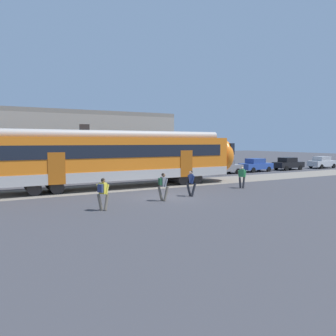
{
  "coord_description": "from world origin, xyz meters",
  "views": [
    {
      "loc": [
        -9.83,
        -18.06,
        3.49
      ],
      "look_at": [
        1.44,
        2.43,
        1.6
      ],
      "focal_mm": 35.0,
      "sensor_mm": 36.0,
      "label": 1
    }
  ],
  "objects_px": {
    "pedestrian_green": "(242,175)",
    "parked_car_grey": "(224,167)",
    "pedestrian_yellow": "(103,191)",
    "parked_car_blue": "(256,165)",
    "parked_car_silver": "(322,162)",
    "parked_car_black": "(288,164)",
    "pedestrian_grey": "(163,184)",
    "pedestrian_navy": "(191,181)"
  },
  "relations": [
    {
      "from": "parked_car_blue",
      "to": "parked_car_black",
      "type": "xyz_separation_m",
      "value": [
        5.21,
        -0.12,
        0.0
      ]
    },
    {
      "from": "parked_car_black",
      "to": "parked_car_silver",
      "type": "relative_size",
      "value": 1.0
    },
    {
      "from": "pedestrian_green",
      "to": "parked_car_black",
      "type": "distance_m",
      "value": 18.46
    },
    {
      "from": "pedestrian_grey",
      "to": "pedestrian_green",
      "type": "distance_m",
      "value": 7.92
    },
    {
      "from": "pedestrian_yellow",
      "to": "parked_car_silver",
      "type": "height_order",
      "value": "pedestrian_yellow"
    },
    {
      "from": "parked_car_blue",
      "to": "parked_car_silver",
      "type": "height_order",
      "value": "same"
    },
    {
      "from": "pedestrian_grey",
      "to": "pedestrian_navy",
      "type": "relative_size",
      "value": 1.0
    },
    {
      "from": "parked_car_grey",
      "to": "parked_car_silver",
      "type": "bearing_deg",
      "value": -0.64
    },
    {
      "from": "pedestrian_yellow",
      "to": "parked_car_blue",
      "type": "distance_m",
      "value": 25.45
    },
    {
      "from": "pedestrian_yellow",
      "to": "parked_car_silver",
      "type": "bearing_deg",
      "value": 19.61
    },
    {
      "from": "pedestrian_yellow",
      "to": "pedestrian_green",
      "type": "relative_size",
      "value": 1.0
    },
    {
      "from": "pedestrian_yellow",
      "to": "parked_car_blue",
      "type": "relative_size",
      "value": 0.41
    },
    {
      "from": "pedestrian_navy",
      "to": "parked_car_grey",
      "type": "relative_size",
      "value": 0.41
    },
    {
      "from": "pedestrian_navy",
      "to": "parked_car_black",
      "type": "relative_size",
      "value": 0.41
    },
    {
      "from": "pedestrian_yellow",
      "to": "parked_car_silver",
      "type": "distance_m",
      "value": 35.59
    },
    {
      "from": "pedestrian_grey",
      "to": "parked_car_blue",
      "type": "xyz_separation_m",
      "value": [
        18.32,
        11.46,
        -0.21
      ]
    },
    {
      "from": "parked_car_blue",
      "to": "parked_car_silver",
      "type": "relative_size",
      "value": 1.01
    },
    {
      "from": "pedestrian_green",
      "to": "parked_car_silver",
      "type": "height_order",
      "value": "pedestrian_green"
    },
    {
      "from": "pedestrian_grey",
      "to": "parked_car_black",
      "type": "xyz_separation_m",
      "value": [
        23.53,
        11.33,
        -0.21
      ]
    },
    {
      "from": "pedestrian_grey",
      "to": "pedestrian_yellow",
      "type": "bearing_deg",
      "value": -166.75
    },
    {
      "from": "pedestrian_green",
      "to": "parked_car_blue",
      "type": "xyz_separation_m",
      "value": [
        10.62,
        9.61,
        -0.21
      ]
    },
    {
      "from": "pedestrian_navy",
      "to": "parked_car_silver",
      "type": "bearing_deg",
      "value": 20.95
    },
    {
      "from": "parked_car_grey",
      "to": "parked_car_blue",
      "type": "xyz_separation_m",
      "value": [
        4.88,
        0.25,
        0.0
      ]
    },
    {
      "from": "pedestrian_yellow",
      "to": "parked_car_blue",
      "type": "height_order",
      "value": "pedestrian_yellow"
    },
    {
      "from": "pedestrian_green",
      "to": "parked_car_silver",
      "type": "bearing_deg",
      "value": 22.74
    },
    {
      "from": "pedestrian_grey",
      "to": "pedestrian_green",
      "type": "relative_size",
      "value": 1.0
    },
    {
      "from": "parked_car_silver",
      "to": "pedestrian_grey",
      "type": "bearing_deg",
      "value": -159.58
    },
    {
      "from": "pedestrian_green",
      "to": "parked_car_black",
      "type": "bearing_deg",
      "value": 30.94
    },
    {
      "from": "pedestrian_navy",
      "to": "parked_car_grey",
      "type": "bearing_deg",
      "value": 43.76
    },
    {
      "from": "pedestrian_green",
      "to": "parked_car_black",
      "type": "xyz_separation_m",
      "value": [
        15.83,
        9.49,
        -0.21
      ]
    },
    {
      "from": "pedestrian_green",
      "to": "parked_car_grey",
      "type": "relative_size",
      "value": 0.41
    },
    {
      "from": "pedestrian_green",
      "to": "pedestrian_grey",
      "type": "bearing_deg",
      "value": -166.54
    },
    {
      "from": "pedestrian_yellow",
      "to": "parked_car_black",
      "type": "xyz_separation_m",
      "value": [
        27.45,
        12.26,
        -0.21
      ]
    },
    {
      "from": "parked_car_grey",
      "to": "pedestrian_navy",
      "type": "bearing_deg",
      "value": -136.24
    },
    {
      "from": "pedestrian_yellow",
      "to": "parked_car_black",
      "type": "bearing_deg",
      "value": 24.06
    },
    {
      "from": "pedestrian_navy",
      "to": "parked_car_blue",
      "type": "relative_size",
      "value": 0.41
    },
    {
      "from": "pedestrian_yellow",
      "to": "parked_car_black",
      "type": "height_order",
      "value": "pedestrian_yellow"
    },
    {
      "from": "pedestrian_yellow",
      "to": "parked_car_grey",
      "type": "height_order",
      "value": "pedestrian_yellow"
    },
    {
      "from": "pedestrian_grey",
      "to": "parked_car_black",
      "type": "relative_size",
      "value": 0.41
    },
    {
      "from": "pedestrian_yellow",
      "to": "parked_car_grey",
      "type": "bearing_deg",
      "value": 34.95
    },
    {
      "from": "parked_car_black",
      "to": "pedestrian_grey",
      "type": "bearing_deg",
      "value": -154.29
    },
    {
      "from": "pedestrian_navy",
      "to": "parked_car_blue",
      "type": "xyz_separation_m",
      "value": [
        15.97,
        10.87,
        -0.18
      ]
    }
  ]
}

